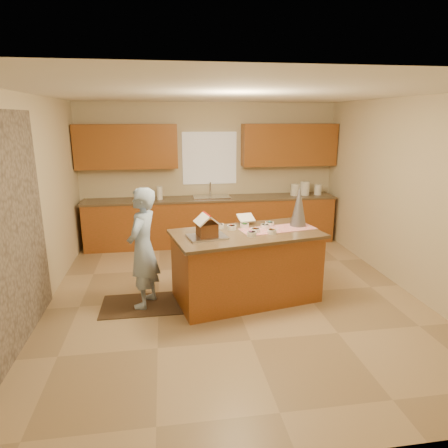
{
  "coord_description": "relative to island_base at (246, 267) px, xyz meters",
  "views": [
    {
      "loc": [
        -0.89,
        -4.96,
        2.41
      ],
      "look_at": [
        -0.1,
        0.2,
        1.0
      ],
      "focal_mm": 31.55,
      "sensor_mm": 36.0,
      "label": 1
    }
  ],
  "objects": [
    {
      "name": "gingerbread_house",
      "position": [
        -0.55,
        -0.16,
        0.63
      ],
      "size": [
        0.33,
        0.34,
        0.29
      ],
      "color": "brown",
      "rests_on": "baking_tray"
    },
    {
      "name": "rug",
      "position": [
        -1.41,
        -0.01,
        -0.45
      ],
      "size": [
        1.07,
        0.69,
        0.01
      ],
      "primitive_type": "cube",
      "color": "black",
      "rests_on": "floor"
    },
    {
      "name": "floor",
      "position": [
        -0.16,
        0.07,
        -0.45
      ],
      "size": [
        5.5,
        5.5,
        0.0
      ],
      "primitive_type": "plane",
      "color": "tan",
      "rests_on": "ground"
    },
    {
      "name": "back_counter_top",
      "position": [
        -0.16,
        2.52,
        0.45
      ],
      "size": [
        4.85,
        0.63,
        0.04
      ],
      "primitive_type": "cube",
      "color": "brown",
      "rests_on": "back_counter_base"
    },
    {
      "name": "baking_tray",
      "position": [
        -0.55,
        -0.16,
        0.51
      ],
      "size": [
        0.53,
        0.44,
        0.03
      ],
      "primitive_type": "cube",
      "rotation": [
        0.0,
        0.0,
        0.2
      ],
      "color": "silver",
      "rests_on": "island_top"
    },
    {
      "name": "canister_b",
      "position": [
        1.71,
        2.52,
        0.6
      ],
      "size": [
        0.19,
        0.19,
        0.27
      ],
      "primitive_type": "cylinder",
      "color": "white",
      "rests_on": "back_counter_top"
    },
    {
      "name": "tinsel_tree",
      "position": [
        0.78,
        0.21,
        0.78
      ],
      "size": [
        0.27,
        0.27,
        0.57
      ],
      "primitive_type": "cone",
      "rotation": [
        0.0,
        0.0,
        0.2
      ],
      "color": "#A1A0AC",
      "rests_on": "island_top"
    },
    {
      "name": "island_top",
      "position": [
        -0.0,
        0.0,
        0.47
      ],
      "size": [
        2.1,
        1.37,
        0.04
      ],
      "primitive_type": "cube",
      "rotation": [
        0.0,
        0.0,
        0.2
      ],
      "color": "brown",
      "rests_on": "island_base"
    },
    {
      "name": "boy",
      "position": [
        -1.36,
        -0.01,
        0.34
      ],
      "size": [
        0.56,
        0.67,
        1.57
      ],
      "primitive_type": "imported",
      "rotation": [
        0.0,
        0.0,
        -1.94
      ],
      "color": "#98B3D8",
      "rests_on": "rug"
    },
    {
      "name": "cookbook",
      "position": [
        0.07,
        0.41,
        0.59
      ],
      "size": [
        0.26,
        0.22,
        0.1
      ],
      "primitive_type": "cube",
      "rotation": [
        -1.13,
        0.0,
        0.2
      ],
      "color": "white",
      "rests_on": "island_top"
    },
    {
      "name": "table_runner",
      "position": [
        0.45,
        0.09,
        0.5
      ],
      "size": [
        1.08,
        0.57,
        0.01
      ],
      "primitive_type": "cube",
      "rotation": [
        0.0,
        0.0,
        0.2
      ],
      "color": "#B80D21",
      "rests_on": "island_top"
    },
    {
      "name": "back_counter_base",
      "position": [
        -0.16,
        2.52,
        -0.01
      ],
      "size": [
        4.8,
        0.6,
        0.88
      ],
      "primitive_type": "cube",
      "color": "#9B4520",
      "rests_on": "floor"
    },
    {
      "name": "wall_right",
      "position": [
        2.34,
        0.07,
        0.9
      ],
      "size": [
        5.5,
        5.5,
        0.0
      ],
      "primitive_type": "plane",
      "color": "beige",
      "rests_on": "floor"
    },
    {
      "name": "wall_back",
      "position": [
        -0.16,
        2.82,
        0.9
      ],
      "size": [
        5.5,
        5.5,
        0.0
      ],
      "primitive_type": "plane",
      "color": "beige",
      "rests_on": "floor"
    },
    {
      "name": "upper_cabinet_left",
      "position": [
        -1.71,
        2.64,
        1.45
      ],
      "size": [
        1.85,
        0.35,
        0.8
      ],
      "primitive_type": "cube",
      "color": "brown",
      "rests_on": "wall_back"
    },
    {
      "name": "ceiling",
      "position": [
        -0.16,
        0.07,
        2.25
      ],
      "size": [
        5.5,
        5.5,
        0.0
      ],
      "primitive_type": "plane",
      "color": "silver",
      "rests_on": "floor"
    },
    {
      "name": "canister_c",
      "position": [
        1.99,
        2.52,
        0.57
      ],
      "size": [
        0.14,
        0.14,
        0.21
      ],
      "primitive_type": "cylinder",
      "color": "white",
      "rests_on": "back_counter_top"
    },
    {
      "name": "canister_a",
      "position": [
        1.51,
        2.52,
        0.58
      ],
      "size": [
        0.16,
        0.16,
        0.23
      ],
      "primitive_type": "cylinder",
      "color": "white",
      "rests_on": "back_counter_top"
    },
    {
      "name": "window_curtain",
      "position": [
        -0.16,
        2.79,
        1.2
      ],
      "size": [
        1.05,
        0.03,
        1.0
      ],
      "primitive_type": "cube",
      "color": "white",
      "rests_on": "wall_back"
    },
    {
      "name": "wall_left",
      "position": [
        -2.66,
        0.07,
        0.9
      ],
      "size": [
        5.5,
        5.5,
        0.0
      ],
      "primitive_type": "plane",
      "color": "beige",
      "rests_on": "floor"
    },
    {
      "name": "sink",
      "position": [
        -0.16,
        2.52,
        0.44
      ],
      "size": [
        0.7,
        0.45,
        0.12
      ],
      "primitive_type": "cube",
      "color": "silver",
      "rests_on": "back_counter_top"
    },
    {
      "name": "stone_accent",
      "position": [
        -2.64,
        -0.73,
        0.8
      ],
      "size": [
        0.0,
        2.5,
        2.5
      ],
      "primitive_type": "plane",
      "rotation": [
        1.57,
        0.0,
        1.57
      ],
      "color": "gray",
      "rests_on": "wall_left"
    },
    {
      "name": "faucet",
      "position": [
        -0.16,
        2.7,
        0.61
      ],
      "size": [
        0.03,
        0.03,
        0.28
      ],
      "primitive_type": "cylinder",
      "color": "silver",
      "rests_on": "back_counter_top"
    },
    {
      "name": "paper_towel",
      "position": [
        -1.15,
        2.52,
        0.59
      ],
      "size": [
        0.11,
        0.11,
        0.25
      ],
      "primitive_type": "cylinder",
      "color": "white",
      "rests_on": "back_counter_top"
    },
    {
      "name": "wall_front",
      "position": [
        -0.16,
        -2.68,
        0.9
      ],
      "size": [
        5.5,
        5.5,
        0.0
      ],
      "primitive_type": "plane",
      "color": "beige",
      "rests_on": "floor"
    },
    {
      "name": "island_base",
      "position": [
        0.0,
        0.0,
        0.0
      ],
      "size": [
        2.0,
        1.27,
        0.91
      ],
      "primitive_type": "cube",
      "rotation": [
        0.0,
        0.0,
        0.2
      ],
      "color": "#9B4520",
      "rests_on": "floor"
    },
    {
      "name": "candy_bowls",
      "position": [
        0.08,
        0.1,
        0.52
      ],
      "size": [
        0.83,
        0.56,
        0.06
      ],
      "color": "#33C2C2",
      "rests_on": "island_top"
    },
    {
      "name": "upper_cabinet_right",
      "position": [
        1.39,
        2.64,
        1.45
      ],
      "size": [
        1.85,
        0.35,
        0.8
      ],
      "primitive_type": "cube",
      "color": "brown",
      "rests_on": "wall_back"
    }
  ]
}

